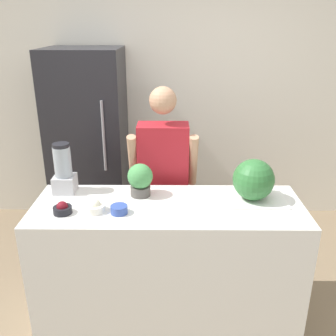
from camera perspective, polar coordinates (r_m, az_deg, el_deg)
The scene contains 11 objects.
wall_back at distance 3.93m, azimuth 0.21°, elevation 10.80°, with size 8.00×0.06×2.60m.
counter_island at distance 2.72m, azimuth -0.01°, elevation -14.04°, with size 1.80×0.64×0.89m.
refrigerator at distance 3.75m, azimuth -11.91°, elevation 3.57°, with size 0.70×0.68×1.81m.
person at distance 3.01m, azimuth -0.73°, elevation -2.38°, with size 0.53×0.26×1.59m.
cutting_board at distance 2.60m, azimuth 12.81°, elevation -4.75°, with size 0.44×0.28×0.01m.
watermelon at distance 2.55m, azimuth 12.90°, elevation -1.74°, with size 0.28×0.28×0.28m.
bowl_cherries at distance 2.46m, azimuth -15.78°, elevation -6.00°, with size 0.12×0.12×0.08m.
bowl_cream at distance 2.44m, azimuth -11.11°, elevation -5.84°, with size 0.14×0.14×0.09m.
bowl_small_blue at distance 2.39m, azimuth -7.47°, elevation -6.29°, with size 0.11×0.11×0.05m.
blender at distance 2.71m, azimuth -15.63°, elevation -0.41°, with size 0.15×0.15×0.36m.
potted_plant at distance 2.58m, azimuth -4.26°, elevation -1.70°, with size 0.17×0.17×0.23m.
Camera 1 is at (0.02, -1.90, 2.02)m, focal length 40.00 mm.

